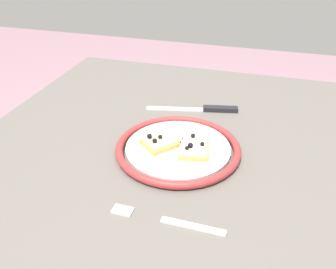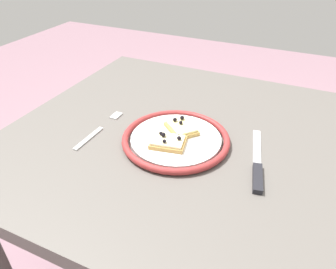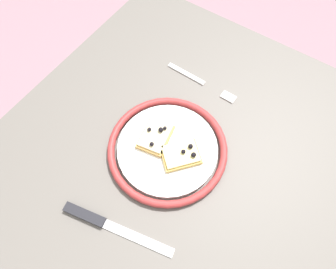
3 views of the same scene
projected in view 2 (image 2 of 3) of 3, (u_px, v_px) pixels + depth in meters
name	position (u px, v px, depth m)	size (l,w,h in m)	color
dining_table	(191.00, 160.00, 0.87)	(0.95, 0.85, 0.72)	#5B5651
plate	(176.00, 139.00, 0.79)	(0.27, 0.27, 0.02)	white
pizza_slice_near	(168.00, 142.00, 0.76)	(0.09, 0.08, 0.03)	tan
pizza_slice_far	(181.00, 128.00, 0.81)	(0.10, 0.10, 0.03)	tan
knife	(257.00, 169.00, 0.70)	(0.07, 0.24, 0.01)	silver
fork	(100.00, 129.00, 0.84)	(0.02, 0.20, 0.00)	silver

